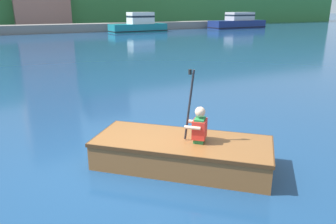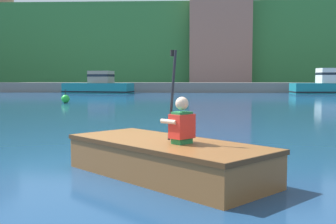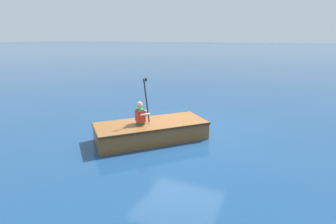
# 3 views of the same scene
# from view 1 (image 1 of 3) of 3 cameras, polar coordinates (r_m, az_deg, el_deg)

# --- Properties ---
(ground_plane) EXTENTS (300.00, 300.00, 0.00)m
(ground_plane) POSITION_cam_1_polar(r_m,az_deg,el_deg) (5.81, -7.84, -9.12)
(ground_plane) COLOR navy
(marina_dock) EXTENTS (62.34, 2.40, 0.90)m
(marina_dock) POSITION_cam_1_polar(r_m,az_deg,el_deg) (38.27, -26.35, 12.69)
(marina_dock) COLOR slate
(marina_dock) RESTS_ON ground
(moored_boat_dock_west_end) EXTENTS (6.61, 2.39, 2.15)m
(moored_boat_dock_west_end) POSITION_cam_1_polar(r_m,az_deg,el_deg) (38.07, -5.08, 14.89)
(moored_boat_dock_west_end) COLOR #197A84
(moored_boat_dock_west_end) RESTS_ON ground
(moored_boat_dock_west_inner) EXTENTS (8.03, 2.60, 2.06)m
(moored_boat_dock_west_inner) POSITION_cam_1_polar(r_m,az_deg,el_deg) (45.78, 12.07, 15.04)
(moored_boat_dock_west_inner) COLOR navy
(moored_boat_dock_west_inner) RESTS_ON ground
(rowboat_foreground) EXTENTS (2.98, 2.93, 0.48)m
(rowboat_foreground) POSITION_cam_1_polar(r_m,az_deg,el_deg) (5.63, 1.93, -6.78)
(rowboat_foreground) COLOR brown
(rowboat_foreground) RESTS_ON ground
(person_paddler) EXTENTS (0.46, 0.46, 1.20)m
(person_paddler) POSITION_cam_1_polar(r_m,az_deg,el_deg) (5.39, 5.43, -2.45)
(person_paddler) COLOR #267F3F
(person_paddler) RESTS_ON rowboat_foreground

